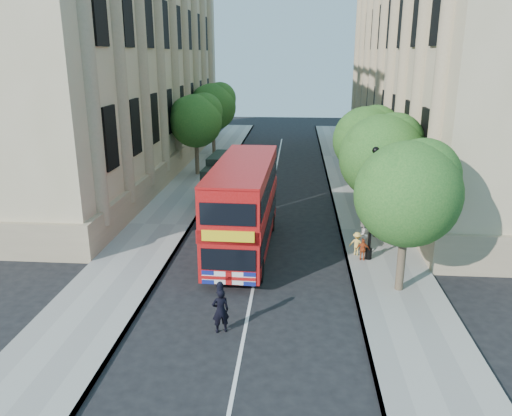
% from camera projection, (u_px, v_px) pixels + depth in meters
% --- Properties ---
extents(ground, '(120.00, 120.00, 0.00)m').
position_uv_depth(ground, '(246.00, 324.00, 17.43)').
color(ground, black).
rests_on(ground, ground).
extents(pavement_right, '(3.50, 80.00, 0.12)m').
position_uv_depth(pavement_right, '(372.00, 231.00, 26.49)').
color(pavement_right, gray).
rests_on(pavement_right, ground).
extents(pavement_left, '(3.50, 80.00, 0.12)m').
position_uv_depth(pavement_left, '(160.00, 225.00, 27.38)').
color(pavement_left, gray).
rests_on(pavement_left, ground).
extents(building_right, '(12.00, 38.00, 18.00)m').
position_uv_depth(building_right, '(465.00, 55.00, 36.56)').
color(building_right, tan).
rests_on(building_right, ground).
extents(building_left, '(12.00, 38.00, 18.00)m').
position_uv_depth(building_left, '(99.00, 55.00, 38.69)').
color(building_left, tan).
rests_on(building_left, ground).
extents(tree_right_near, '(4.00, 4.00, 6.08)m').
position_uv_depth(tree_right_near, '(409.00, 188.00, 18.62)').
color(tree_right_near, '#473828').
rests_on(tree_right_near, ground).
extents(tree_right_mid, '(4.20, 4.20, 6.37)m').
position_uv_depth(tree_right_mid, '(383.00, 153.00, 24.27)').
color(tree_right_mid, '#473828').
rests_on(tree_right_mid, ground).
extents(tree_right_far, '(4.00, 4.00, 6.15)m').
position_uv_depth(tree_right_far, '(367.00, 136.00, 30.02)').
color(tree_right_far, '#473828').
rests_on(tree_right_far, ground).
extents(tree_left_far, '(4.00, 4.00, 6.30)m').
position_uv_depth(tree_left_far, '(196.00, 118.00, 37.56)').
color(tree_left_far, '#473828').
rests_on(tree_left_far, ground).
extents(tree_left_back, '(4.20, 4.20, 6.65)m').
position_uv_depth(tree_left_back, '(213.00, 104.00, 45.10)').
color(tree_left_back, '#473828').
rests_on(tree_left_back, ground).
extents(lamp_post, '(0.32, 0.32, 5.16)m').
position_uv_depth(lamp_post, '(372.00, 209.00, 22.02)').
color(lamp_post, black).
rests_on(lamp_post, pavement_right).
extents(double_decker_bus, '(2.69, 9.26, 4.25)m').
position_uv_depth(double_decker_bus, '(244.00, 204.00, 23.24)').
color(double_decker_bus, '#A50B0B').
rests_on(double_decker_bus, ground).
extents(box_van, '(2.35, 5.21, 2.92)m').
position_uv_depth(box_van, '(226.00, 180.00, 31.52)').
color(box_van, black).
rests_on(box_van, ground).
extents(police_constable, '(0.68, 0.56, 1.60)m').
position_uv_depth(police_constable, '(221.00, 311.00, 16.75)').
color(police_constable, black).
rests_on(police_constable, ground).
extents(woman_pedestrian, '(0.91, 0.91, 1.49)m').
position_uv_depth(woman_pedestrian, '(362.00, 234.00, 23.65)').
color(woman_pedestrian, beige).
rests_on(woman_pedestrian, pavement_right).
extents(child_a, '(0.62, 0.31, 1.02)m').
position_uv_depth(child_a, '(363.00, 249.00, 22.45)').
color(child_a, '#C24E22').
rests_on(child_a, pavement_right).
extents(child_b, '(0.80, 0.61, 1.10)m').
position_uv_depth(child_b, '(357.00, 244.00, 23.03)').
color(child_b, '#F6C753').
rests_on(child_b, pavement_right).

